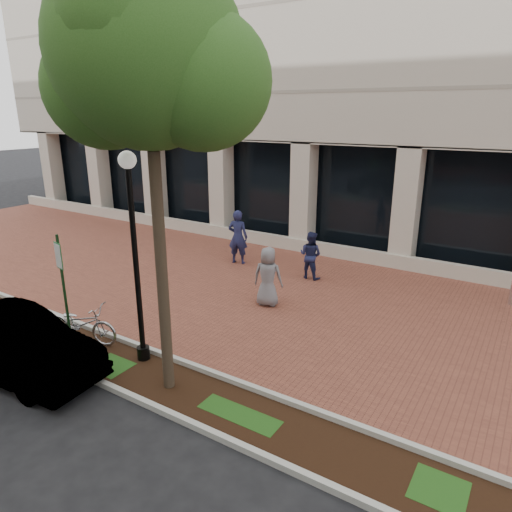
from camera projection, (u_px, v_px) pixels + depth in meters
The scene contains 13 objects.
ground at pixel (287, 298), 13.58m from camera, with size 120.00×120.00×0.00m, color black.
brick_plaza at pixel (287, 298), 13.58m from camera, with size 40.00×9.00×0.01m, color brown.
planting_strip at pixel (164, 383), 9.36m from camera, with size 40.00×1.50×0.01m, color black.
curb_plaza_side at pixel (188, 364), 9.94m from camera, with size 40.00×0.12×0.12m, color #B8B9AF.
curb_street_side at pixel (137, 399), 8.74m from camera, with size 40.00×0.12×0.12m, color #B8B9AF.
parking_sign at pixel (62, 277), 10.40m from camera, with size 0.34×0.07×2.72m.
lamppost at pixel (135, 249), 9.49m from camera, with size 0.36×0.36×4.59m.
street_tree at pixel (151, 65), 7.42m from camera, with size 3.83×3.19×7.86m.
locked_bicycle at pixel (81, 323), 10.86m from camera, with size 0.66×1.90×1.00m, color #B2B2B7.
pedestrian_left at pixel (238, 237), 16.44m from camera, with size 0.72×0.47×1.98m, color #1D2048.
pedestrian_mid at pixel (310, 255), 15.02m from camera, with size 0.78×0.60×1.60m, color #1D2149.
pedestrian_right at pixel (268, 277), 12.88m from camera, with size 0.84×0.55×1.72m, color slate.
sedan_near_curb at pixel (14, 344), 9.52m from camera, with size 1.43×4.10×1.35m, color #BDBCC1.
Camera 1 is at (5.94, -11.10, 5.33)m, focal length 32.00 mm.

